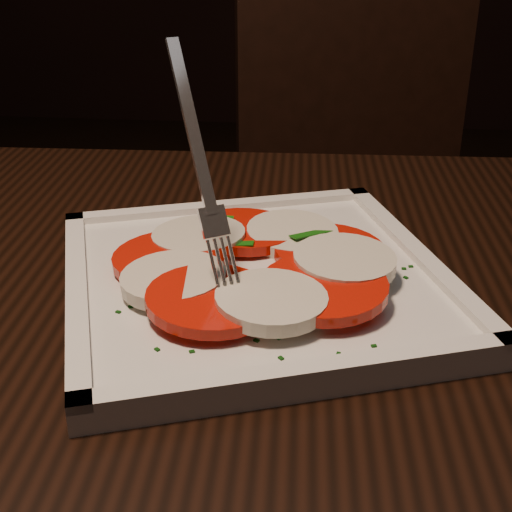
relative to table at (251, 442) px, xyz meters
The scene contains 5 objects.
table is the anchor object (origin of this frame).
chair 0.79m from the table, 81.60° to the left, with size 0.51×0.51×0.93m.
plate 0.12m from the table, 92.34° to the left, with size 0.28×0.28×0.01m, color silver.
caprese_salad 0.14m from the table, 92.43° to the left, with size 0.23×0.23×0.03m.
fork 0.22m from the table, 132.51° to the left, with size 0.04×0.09×0.15m, color white, non-canonical shape.
Camera 1 is at (-0.03, -0.62, 1.02)m, focal length 50.00 mm.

